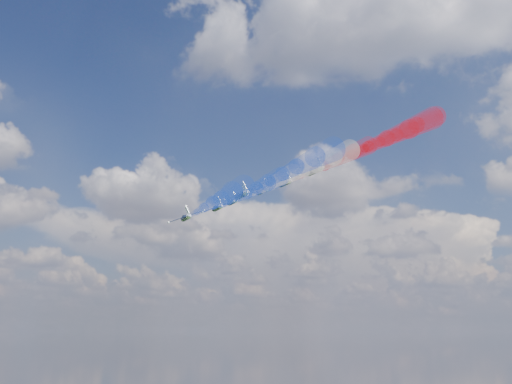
% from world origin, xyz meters
% --- Properties ---
extents(jet_lead, '(15.18, 15.49, 7.31)m').
position_xyz_m(jet_lead, '(10.87, -5.60, 163.70)').
color(jet_lead, black).
extents(trail_lead, '(30.91, 38.98, 8.38)m').
position_xyz_m(trail_lead, '(27.47, -27.67, 161.70)').
color(trail_lead, white).
extents(jet_inner_left, '(15.18, 15.49, 7.31)m').
position_xyz_m(jet_inner_left, '(11.97, -19.18, 159.27)').
color(jet_inner_left, black).
extents(trail_inner_left, '(30.91, 38.98, 8.38)m').
position_xyz_m(trail_inner_left, '(28.57, -41.24, 157.27)').
color(trail_inner_left, blue).
extents(jet_inner_right, '(15.18, 15.49, 7.31)m').
position_xyz_m(jet_inner_right, '(27.37, -7.25, 167.56)').
color(jet_inner_right, black).
extents(trail_inner_right, '(30.91, 38.98, 8.38)m').
position_xyz_m(trail_inner_right, '(43.97, -29.32, 165.56)').
color(trail_inner_right, red).
extents(jet_outer_left, '(15.18, 15.49, 7.31)m').
position_xyz_m(jet_outer_left, '(11.43, -36.89, 153.56)').
color(jet_outer_left, black).
extents(trail_outer_left, '(30.91, 38.98, 8.38)m').
position_xyz_m(trail_outer_left, '(28.03, -58.96, 151.56)').
color(trail_outer_left, blue).
extents(jet_center_third, '(15.18, 15.49, 7.31)m').
position_xyz_m(jet_center_third, '(26.63, -24.14, 161.81)').
color(jet_center_third, black).
extents(trail_center_third, '(30.91, 38.98, 8.38)m').
position_xyz_m(trail_center_third, '(43.23, -46.21, 159.81)').
color(trail_center_third, white).
extents(jet_outer_right, '(15.18, 15.49, 7.31)m').
position_xyz_m(jet_outer_right, '(41.31, -12.41, 170.44)').
color(jet_outer_right, black).
extents(trail_outer_right, '(30.91, 38.98, 8.38)m').
position_xyz_m(trail_outer_right, '(57.91, -34.48, 168.44)').
color(trail_outer_right, red).
extents(jet_rear_left, '(15.18, 15.49, 7.31)m').
position_xyz_m(jet_rear_left, '(27.25, -40.95, 157.09)').
color(jet_rear_left, black).
extents(trail_rear_left, '(30.91, 38.98, 8.38)m').
position_xyz_m(trail_rear_left, '(43.85, -63.02, 155.09)').
color(trail_rear_left, blue).
extents(jet_rear_right, '(15.18, 15.49, 7.31)m').
position_xyz_m(jet_rear_right, '(41.21, -28.21, 164.63)').
color(jet_rear_right, black).
extents(trail_rear_right, '(30.91, 38.98, 8.38)m').
position_xyz_m(trail_rear_right, '(57.81, -50.28, 162.63)').
color(trail_rear_right, red).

